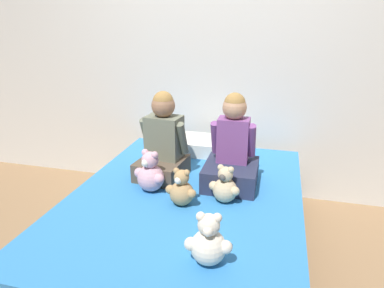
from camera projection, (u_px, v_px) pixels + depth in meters
ground_plane at (186, 257)px, 2.31m from camera, size 14.00×14.00×0.00m
wall_behind_bed at (220, 52)px, 2.87m from camera, size 8.00×0.06×2.50m
bed at (186, 227)px, 2.23m from camera, size 1.43×1.89×0.48m
child_on_left at (163, 143)px, 2.33m from camera, size 0.34×0.37×0.59m
child_on_right at (232, 153)px, 2.22m from camera, size 0.34×0.38×0.60m
teddy_bear_held_by_left_child at (151, 174)px, 2.16m from camera, size 0.22×0.17×0.27m
teddy_bear_held_by_right_child at (225, 187)px, 2.03m from camera, size 0.19×0.15×0.23m
teddy_bear_between_children at (182, 190)px, 2.00m from camera, size 0.19×0.14×0.23m
teddy_bear_at_foot_of_bed at (208, 242)px, 1.51m from camera, size 0.21×0.16×0.26m
pillow_at_headboard at (210, 146)px, 2.81m from camera, size 0.51×0.34×0.11m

